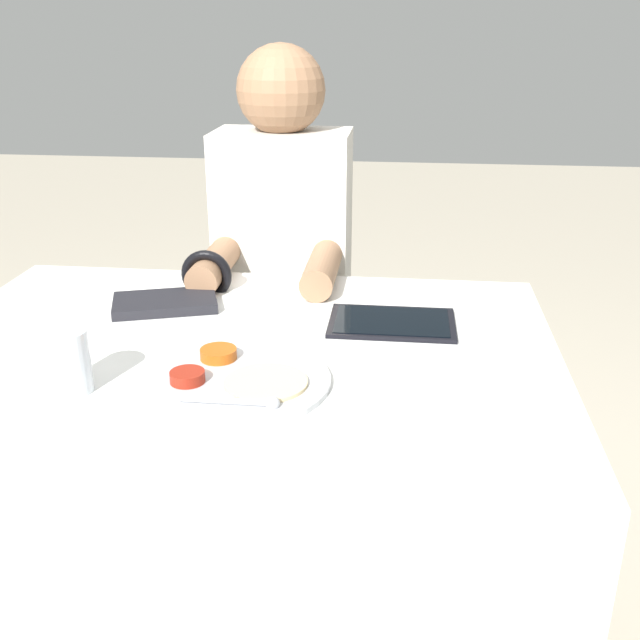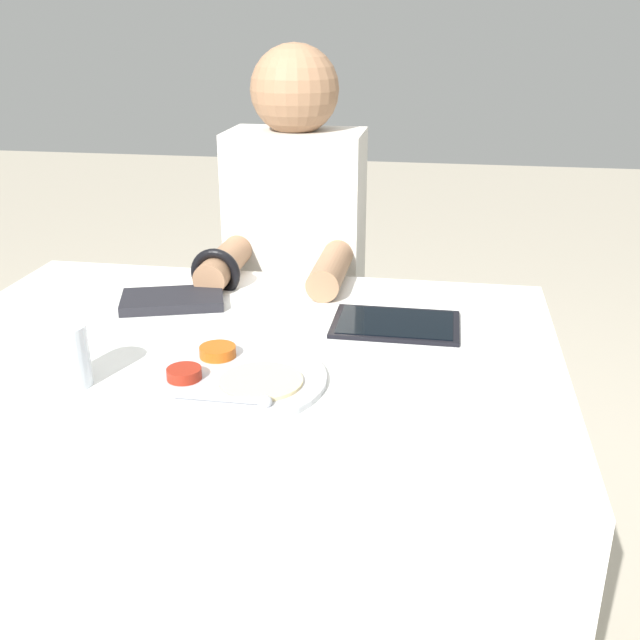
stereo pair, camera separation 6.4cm
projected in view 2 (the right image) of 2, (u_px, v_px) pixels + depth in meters
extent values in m
cube|color=silver|center=(243.00, 513.00, 1.47)|extent=(1.15, 0.83, 0.73)
cylinder|color=#B7BABF|center=(231.00, 379.00, 1.20)|extent=(0.31, 0.31, 0.01)
cylinder|color=#B75114|center=(218.00, 351.00, 1.27)|extent=(0.06, 0.06, 0.02)
cylinder|color=maroon|center=(184.00, 373.00, 1.19)|extent=(0.06, 0.06, 0.02)
cylinder|color=beige|center=(261.00, 381.00, 1.18)|extent=(0.13, 0.13, 0.01)
cylinder|color=#B7BABF|center=(220.00, 398.00, 1.12)|extent=(0.14, 0.01, 0.01)
sphere|color=#B7BABF|center=(265.00, 402.00, 1.11)|extent=(0.02, 0.02, 0.02)
cube|color=silver|center=(173.00, 303.00, 1.53)|extent=(0.23, 0.18, 0.01)
cube|color=black|center=(173.00, 300.00, 1.52)|extent=(0.23, 0.18, 0.02)
cube|color=black|center=(396.00, 324.00, 1.42)|extent=(0.24, 0.16, 0.01)
cube|color=black|center=(396.00, 322.00, 1.42)|extent=(0.22, 0.14, 0.00)
cube|color=black|center=(298.00, 431.00, 2.05)|extent=(0.29, 0.22, 0.44)
cube|color=beige|center=(296.00, 251.00, 1.85)|extent=(0.32, 0.20, 0.59)
sphere|color=#936B4C|center=(294.00, 89.00, 1.71)|extent=(0.20, 0.20, 0.20)
cylinder|color=#936B4C|center=(225.00, 263.00, 1.67)|extent=(0.07, 0.25, 0.07)
cylinder|color=#936B4C|center=(331.00, 268.00, 1.64)|extent=(0.07, 0.25, 0.07)
torus|color=black|center=(215.00, 273.00, 1.61)|extent=(0.11, 0.02, 0.11)
cylinder|color=silver|center=(67.00, 356.00, 1.18)|extent=(0.07, 0.07, 0.10)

